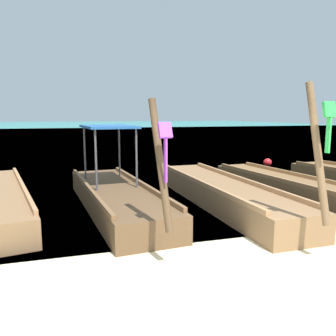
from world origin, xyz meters
TOP-DOWN VIEW (x-y plane):
  - ground at (0.00, 0.00)m, footprint 120.00×120.00m
  - sea_water at (0.00, 61.76)m, footprint 120.00×120.00m
  - longtail_boat_violet_ribbon at (-1.13, 4.41)m, footprint 1.90×6.42m
  - longtail_boat_green_ribbon at (1.55, 4.08)m, footprint 1.41×6.92m
  - longtail_boat_blue_ribbon at (3.90, 4.54)m, footprint 1.69×6.52m
  - mooring_buoy_near at (6.42, 9.54)m, footprint 0.37×0.37m

SIDE VIEW (x-z plane):
  - ground at x=0.00m, z-range 0.00..0.00m
  - sea_water at x=0.00m, z-range 0.00..0.00m
  - mooring_buoy_near at x=6.42m, z-range 0.00..0.37m
  - longtail_boat_blue_ribbon at x=3.90m, z-range -0.98..1.50m
  - longtail_boat_green_ribbon at x=1.55m, z-range -1.12..1.73m
  - longtail_boat_violet_ribbon at x=-1.13m, z-range -0.95..1.63m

